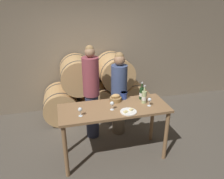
{
  "coord_description": "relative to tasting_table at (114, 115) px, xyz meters",
  "views": [
    {
      "loc": [
        -0.79,
        -2.93,
        2.53
      ],
      "look_at": [
        0.0,
        0.13,
        1.19
      ],
      "focal_mm": 35.0,
      "sensor_mm": 36.0,
      "label": 1
    }
  ],
  "objects": [
    {
      "name": "wine_bottle_red",
      "position": [
        0.53,
        0.19,
        0.23
      ],
      "size": [
        0.08,
        0.08,
        0.3
      ],
      "color": "#193819",
      "rests_on": "tasting_table"
    },
    {
      "name": "bread_basket",
      "position": [
        0.08,
        0.21,
        0.18
      ],
      "size": [
        0.2,
        0.2,
        0.13
      ],
      "color": "olive",
      "rests_on": "tasting_table"
    },
    {
      "name": "ground_plane",
      "position": [
        0.0,
        0.0,
        -0.8
      ],
      "size": [
        10.0,
        10.0,
        0.0
      ],
      "primitive_type": "plane",
      "color": "#564F44"
    },
    {
      "name": "tasting_table",
      "position": [
        0.0,
        0.0,
        0.0
      ],
      "size": [
        1.73,
        0.67,
        0.94
      ],
      "color": "olive",
      "rests_on": "ground_plane"
    },
    {
      "name": "cheese_plate",
      "position": [
        0.17,
        -0.2,
        0.14
      ],
      "size": [
        0.25,
        0.25,
        0.04
      ],
      "color": "white",
      "rests_on": "tasting_table"
    },
    {
      "name": "blue_crock",
      "position": [
        0.24,
        0.27,
        0.2
      ],
      "size": [
        0.12,
        0.12,
        0.12
      ],
      "color": "navy",
      "rests_on": "tasting_table"
    },
    {
      "name": "person_right",
      "position": [
        0.28,
        0.68,
        0.05
      ],
      "size": [
        0.3,
        0.3,
        1.64
      ],
      "color": "#756651",
      "rests_on": "ground_plane"
    },
    {
      "name": "stone_wall_back",
      "position": [
        0.0,
        2.05,
        0.8
      ],
      "size": [
        10.0,
        0.12,
        3.2
      ],
      "color": "gray",
      "rests_on": "ground_plane"
    },
    {
      "name": "person_left",
      "position": [
        -0.25,
        0.68,
        0.12
      ],
      "size": [
        0.3,
        0.3,
        1.79
      ],
      "color": "#2D334C",
      "rests_on": "ground_plane"
    },
    {
      "name": "wine_glass_far_left",
      "position": [
        -0.54,
        -0.14,
        0.23
      ],
      "size": [
        0.06,
        0.06,
        0.14
      ],
      "color": "white",
      "rests_on": "tasting_table"
    },
    {
      "name": "wine_bottle_white",
      "position": [
        0.51,
        0.04,
        0.24
      ],
      "size": [
        0.08,
        0.08,
        0.31
      ],
      "color": "#ADBC7F",
      "rests_on": "tasting_table"
    },
    {
      "name": "barrel_stack",
      "position": [
        -0.0,
        1.52,
        -0.18
      ],
      "size": [
        2.37,
        0.83,
        1.39
      ],
      "color": "tan",
      "rests_on": "ground_plane"
    },
    {
      "name": "wine_glass_center",
      "position": [
        0.55,
        -0.09,
        0.23
      ],
      "size": [
        0.06,
        0.06,
        0.14
      ],
      "color": "white",
      "rests_on": "tasting_table"
    },
    {
      "name": "wine_glass_left",
      "position": [
        -0.05,
        -0.06,
        0.23
      ],
      "size": [
        0.06,
        0.06,
        0.14
      ],
      "color": "white",
      "rests_on": "tasting_table"
    }
  ]
}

